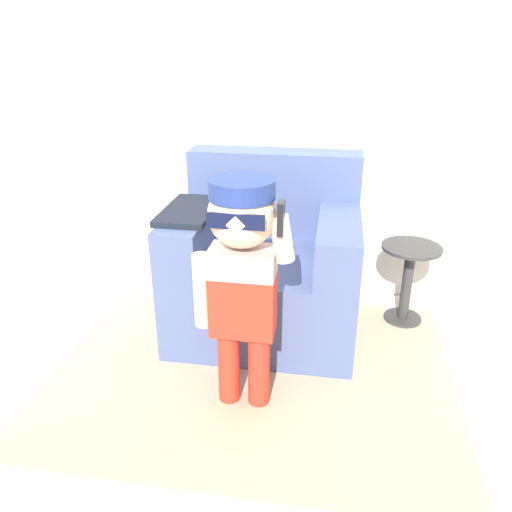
% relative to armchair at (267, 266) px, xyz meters
% --- Properties ---
extents(ground_plane, '(10.00, 10.00, 0.00)m').
position_rel_armchair_xyz_m(ground_plane, '(-0.05, -0.09, -0.36)').
color(ground_plane, beige).
extents(wall_back, '(10.00, 0.05, 2.60)m').
position_rel_armchair_xyz_m(wall_back, '(-0.05, 0.48, 0.94)').
color(wall_back, silver).
rests_on(wall_back, ground_plane).
extents(armchair, '(0.99, 0.86, 0.94)m').
position_rel_armchair_xyz_m(armchair, '(0.00, 0.00, 0.00)').
color(armchair, '#475684').
rests_on(armchair, ground_plane).
extents(person_child, '(0.42, 0.32, 1.03)m').
position_rel_armchair_xyz_m(person_child, '(-0.00, -0.70, 0.33)').
color(person_child, red).
rests_on(person_child, ground_plane).
extents(side_table, '(0.33, 0.33, 0.47)m').
position_rel_armchair_xyz_m(side_table, '(0.79, 0.15, -0.07)').
color(side_table, '#333333').
rests_on(side_table, ground_plane).
extents(rug, '(1.94, 1.50, 0.01)m').
position_rel_armchair_xyz_m(rug, '(0.00, -0.48, -0.35)').
color(rug, tan).
rests_on(rug, ground_plane).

